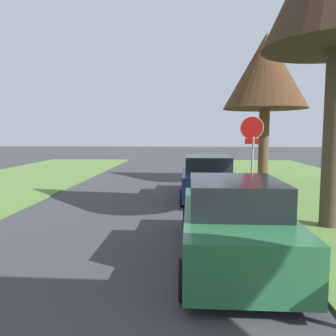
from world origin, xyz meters
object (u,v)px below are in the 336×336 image
Objects in this scene: parked_sedan_navy at (207,178)px; parked_sedan_green at (233,223)px; stop_sign_far at (252,140)px; street_tree_right_mid_b at (266,72)px.

parked_sedan_green is at bearing -88.90° from parked_sedan_navy.
street_tree_right_mid_b is at bearing 72.31° from stop_sign_far.
stop_sign_far is 2.19m from parked_sedan_navy.
parked_sedan_navy is at bearing -128.42° from street_tree_right_mid_b.
stop_sign_far reaches higher than parked_sedan_green.
stop_sign_far reaches higher than parked_sedan_navy.
street_tree_right_mid_b reaches higher than parked_sedan_green.
parked_sedan_navy is at bearing 155.01° from stop_sign_far.
parked_sedan_green and parked_sedan_navy have the same top height.
street_tree_right_mid_b is 1.57× the size of parked_sedan_green.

